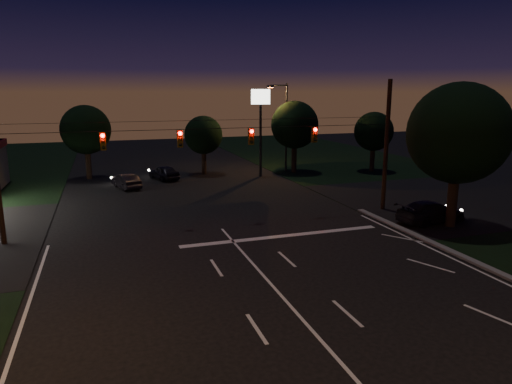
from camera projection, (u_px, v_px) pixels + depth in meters
name	position (u px, v px, depth m)	size (l,w,h in m)	color
ground	(329.00, 349.00, 14.75)	(140.00, 140.00, 0.00)	black
cross_street_right	(463.00, 198.00, 35.76)	(20.00, 16.00, 0.02)	black
stop_bar	(283.00, 236.00, 26.33)	(12.00, 0.50, 0.01)	silver
utility_pole_right	(382.00, 209.00, 32.36)	(0.30, 0.30, 9.00)	black
utility_pole_left	(5.00, 244.00, 24.93)	(0.28, 0.28, 8.00)	black
signal_span	(216.00, 137.00, 27.43)	(24.00, 0.40, 1.56)	black
pole_sign_right	(261.00, 112.00, 43.67)	(1.80, 0.30, 8.40)	black
street_light_right_far	(284.00, 121.00, 46.74)	(2.20, 0.35, 9.00)	black
tree_right_near	(457.00, 134.00, 27.13)	(6.00, 6.00, 8.76)	black
tree_far_b	(86.00, 130.00, 42.90)	(4.60, 4.60, 6.98)	black
tree_far_c	(203.00, 135.00, 45.51)	(3.80, 3.80, 5.86)	black
tree_far_d	(294.00, 125.00, 46.27)	(4.80, 4.80, 7.30)	black
tree_far_e	(373.00, 132.00, 47.03)	(4.00, 4.00, 6.18)	black
car_oncoming_a	(164.00, 172.00, 43.24)	(1.60, 3.97, 1.35)	black
car_oncoming_b	(126.00, 181.00, 39.28)	(1.36, 3.89, 1.28)	black
car_cross	(431.00, 212.00, 28.99)	(1.94, 4.77, 1.38)	black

